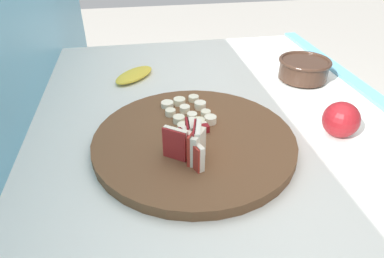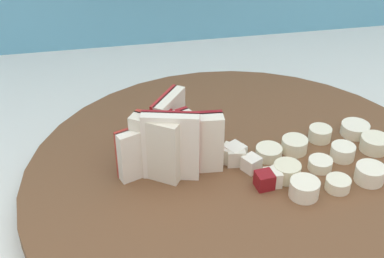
% 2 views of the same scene
% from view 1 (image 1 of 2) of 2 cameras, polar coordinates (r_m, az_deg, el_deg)
% --- Properties ---
extents(tiled_countertop, '(1.17, 0.86, 0.91)m').
position_cam_1_polar(tiled_countertop, '(1.07, 4.22, -20.19)').
color(tiled_countertop, silver).
rests_on(tiled_countertop, ground).
extents(tile_backsplash, '(2.40, 0.04, 1.49)m').
position_cam_1_polar(tile_backsplash, '(0.87, -25.62, -10.96)').
color(tile_backsplash, '#5BA3C1').
rests_on(tile_backsplash, ground).
extents(cutting_board, '(0.41, 0.41, 0.02)m').
position_cam_1_polar(cutting_board, '(0.69, 0.36, -1.94)').
color(cutting_board, brown).
rests_on(cutting_board, tiled_countertop).
extents(apple_wedge_fan, '(0.10, 0.08, 0.07)m').
position_cam_1_polar(apple_wedge_fan, '(0.61, -0.25, -2.61)').
color(apple_wedge_fan, '#B22D23').
rests_on(apple_wedge_fan, cutting_board).
extents(apple_dice_pile, '(0.07, 0.09, 0.02)m').
position_cam_1_polar(apple_dice_pile, '(0.68, -0.23, -0.65)').
color(apple_dice_pile, '#EFE5CC').
rests_on(apple_dice_pile, cutting_board).
extents(banana_slice_rows, '(0.14, 0.11, 0.02)m').
position_cam_1_polar(banana_slice_rows, '(0.75, -0.57, 2.98)').
color(banana_slice_rows, white).
rests_on(banana_slice_rows, cutting_board).
extents(ceramic_bowl, '(0.14, 0.14, 0.06)m').
position_cam_1_polar(ceramic_bowl, '(1.00, 18.41, 9.73)').
color(ceramic_bowl, '#382319').
rests_on(ceramic_bowl, tiled_countertop).
extents(banana_peel, '(0.15, 0.14, 0.02)m').
position_cam_1_polar(banana_peel, '(0.99, -9.78, 9.04)').
color(banana_peel, gold).
rests_on(banana_peel, tiled_countertop).
extents(whole_apple, '(0.08, 0.08, 0.08)m').
position_cam_1_polar(whole_apple, '(0.77, 23.94, 1.46)').
color(whole_apple, maroon).
rests_on(whole_apple, tiled_countertop).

